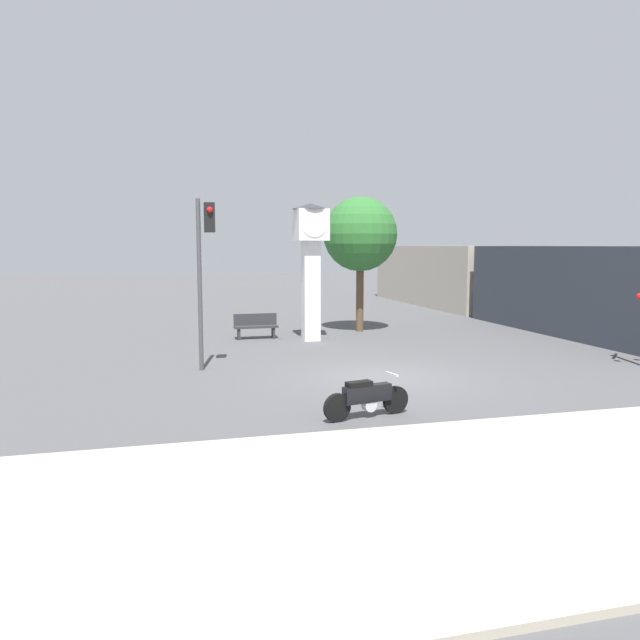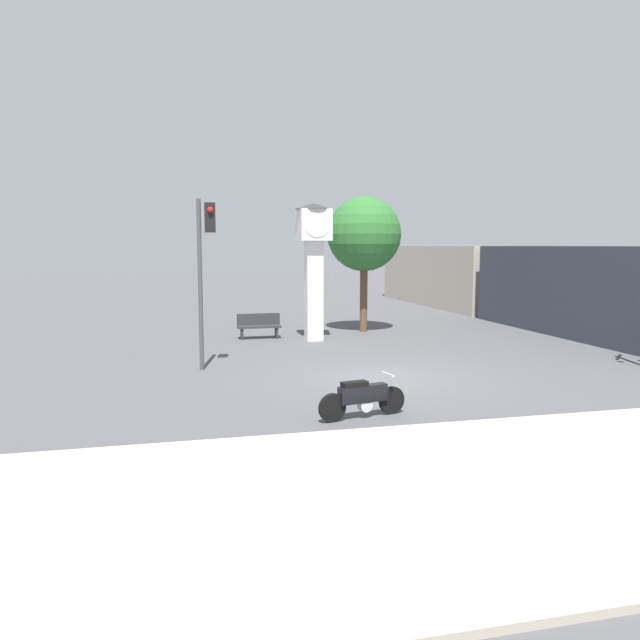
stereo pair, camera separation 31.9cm
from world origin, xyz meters
The scene contains 8 objects.
ground_plane centered at (0.00, 0.00, 0.00)m, with size 120.00×120.00×0.00m, color #4C4C4F.
sidewalk_strip centered at (0.00, -7.55, 0.05)m, with size 36.00×6.00×0.10m.
motorcycle centered at (-1.64, -3.55, 0.41)m, with size 1.91×0.59×0.85m.
clock_tower centered at (-0.26, 6.65, 3.26)m, with size 1.34×1.34×4.91m.
freight_train centered at (10.19, 11.68, 1.70)m, with size 2.80×25.60×3.40m.
traffic_light centered at (-4.36, 2.15, 3.20)m, with size 0.50×0.35×4.68m.
street_tree centered at (2.22, 8.52, 3.85)m, with size 2.93×2.93×5.34m.
bench centered at (-2.13, 7.57, 0.49)m, with size 1.60×0.44×0.92m.
Camera 2 is at (-5.34, -15.16, 3.44)m, focal length 35.00 mm.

